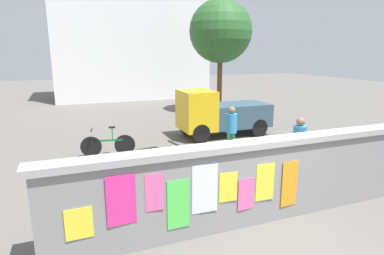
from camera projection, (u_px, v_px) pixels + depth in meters
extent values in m
plane|color=#605B56|center=(156.00, 131.00, 13.67)|extent=(60.00, 60.00, 0.00)
cube|color=gray|center=(264.00, 183.00, 6.24)|extent=(8.11, 0.30, 1.54)
cube|color=#999999|center=(266.00, 143.00, 6.05)|extent=(8.31, 0.42, 0.12)
cube|color=yellow|center=(79.00, 224.00, 4.90)|extent=(0.42, 0.02, 0.51)
cube|color=#F42D8C|center=(121.00, 200.00, 5.07)|extent=(0.47, 0.03, 0.85)
cube|color=#F9599E|center=(154.00, 192.00, 5.25)|extent=(0.31, 0.03, 0.64)
cube|color=#4CD84C|center=(178.00, 204.00, 5.47)|extent=(0.39, 0.01, 0.88)
cube|color=silver|center=(205.00, 189.00, 5.59)|extent=(0.48, 0.03, 0.89)
cube|color=yellow|center=(228.00, 187.00, 5.77)|extent=(0.36, 0.02, 0.55)
cube|color=#F9599E|center=(246.00, 194.00, 5.94)|extent=(0.33, 0.02, 0.62)
cube|color=yellow|center=(265.00, 182.00, 6.05)|extent=(0.39, 0.03, 0.73)
cube|color=orange|center=(289.00, 184.00, 6.28)|extent=(0.37, 0.03, 0.92)
cylinder|color=black|center=(201.00, 133.00, 11.80)|extent=(0.70, 0.20, 0.70)
cylinder|color=black|center=(188.00, 126.00, 12.98)|extent=(0.70, 0.20, 0.70)
cylinder|color=black|center=(259.00, 128.00, 12.70)|extent=(0.70, 0.20, 0.70)
cylinder|color=black|center=(242.00, 121.00, 13.87)|extent=(0.70, 0.20, 0.70)
cube|color=gold|center=(196.00, 110.00, 12.26)|extent=(1.20, 1.50, 1.50)
cube|color=#334C59|center=(238.00, 115.00, 12.97)|extent=(2.40, 1.51, 0.90)
cylinder|color=black|center=(177.00, 162.00, 8.91)|extent=(0.61, 0.22, 0.60)
cylinder|color=black|center=(133.00, 171.00, 8.21)|extent=(0.61, 0.24, 0.60)
cube|color=#197233|center=(155.00, 156.00, 8.50)|extent=(1.03, 0.45, 0.32)
cube|color=black|center=(148.00, 151.00, 8.35)|extent=(0.59, 0.33, 0.10)
cube|color=#262626|center=(173.00, 143.00, 8.73)|extent=(0.16, 0.56, 0.03)
cylinder|color=black|center=(91.00, 147.00, 10.21)|extent=(0.66, 0.14, 0.66)
cylinder|color=black|center=(125.00, 145.00, 10.42)|extent=(0.66, 0.14, 0.66)
cube|color=#197233|center=(108.00, 140.00, 10.27)|extent=(0.94, 0.19, 0.06)
cylinder|color=#197233|center=(112.00, 133.00, 10.25)|extent=(0.03, 0.03, 0.40)
cube|color=black|center=(112.00, 127.00, 10.21)|extent=(0.21, 0.11, 0.05)
cube|color=black|center=(92.00, 130.00, 10.09)|extent=(0.11, 0.44, 0.03)
cylinder|color=#338CBF|center=(300.00, 162.00, 8.57)|extent=(0.12, 0.12, 0.80)
cylinder|color=#338CBF|center=(295.00, 163.00, 8.50)|extent=(0.12, 0.12, 0.80)
cylinder|color=#338CBF|center=(300.00, 137.00, 8.37)|extent=(0.36, 0.36, 0.60)
sphere|color=#8C664C|center=(301.00, 122.00, 8.28)|extent=(0.22, 0.22, 0.22)
cylinder|color=#3F994C|center=(233.00, 144.00, 10.23)|extent=(0.12, 0.12, 0.80)
cylinder|color=#3F994C|center=(229.00, 145.00, 10.13)|extent=(0.12, 0.12, 0.80)
cylinder|color=#338CBF|center=(231.00, 123.00, 10.02)|extent=(0.41, 0.41, 0.60)
sphere|color=#8C664C|center=(232.00, 110.00, 9.93)|extent=(0.22, 0.22, 0.22)
cylinder|color=brown|center=(219.00, 83.00, 17.64)|extent=(0.27, 0.27, 3.18)
sphere|color=#2A5C28|center=(221.00, 31.00, 17.01)|extent=(3.34, 3.34, 3.34)
cube|color=silver|center=(130.00, 47.00, 23.43)|extent=(10.59, 4.91, 7.22)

